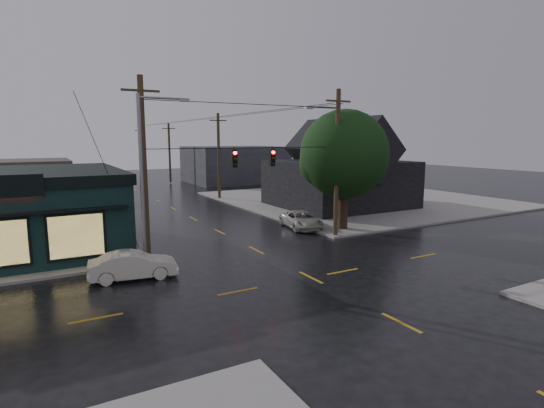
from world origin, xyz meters
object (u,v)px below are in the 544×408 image
corner_tree (344,155)px  sedan_cream (133,265)px  utility_pole_ne (335,237)px  suv_silver (301,220)px  utility_pole_nw (148,263)px

corner_tree → sedan_cream: 17.29m
utility_pole_ne → corner_tree: bearing=39.1°
corner_tree → utility_pole_ne: size_ratio=0.87×
corner_tree → suv_silver: (-2.34, 2.15, -5.04)m
utility_pole_nw → suv_silver: 13.04m
utility_pole_nw → utility_pole_ne: (13.00, 0.00, 0.00)m
sedan_cream → suv_silver: bearing=-58.1°
utility_pole_ne → suv_silver: utility_pole_ne is taller
utility_pole_ne → suv_silver: 3.73m
corner_tree → sedan_cream: size_ratio=2.11×
utility_pole_nw → suv_silver: bearing=16.2°
utility_pole_nw → corner_tree: bearing=5.7°
utility_pole_nw → utility_pole_ne: bearing=0.0°
utility_pole_ne → suv_silver: size_ratio=2.16×
corner_tree → suv_silver: 5.95m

